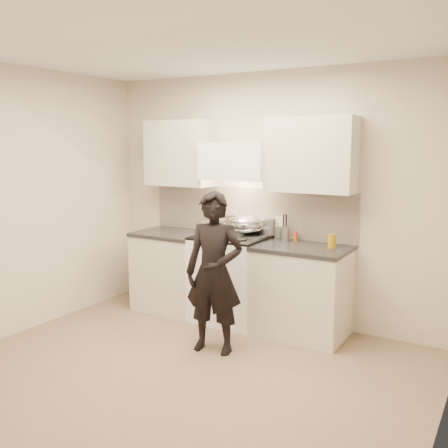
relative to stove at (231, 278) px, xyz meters
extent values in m
plane|color=#83674E|center=(0.30, -1.42, -0.47)|extent=(4.00, 4.00, 0.00)
cube|color=#C1B29A|center=(0.30, 0.33, 0.88)|extent=(4.00, 0.04, 2.70)
cube|color=#C1B29A|center=(-1.70, -1.42, 0.88)|extent=(0.04, 3.50, 2.70)
cube|color=#C1B29A|center=(2.30, -1.42, 0.88)|extent=(0.04, 3.50, 2.70)
cube|color=silver|center=(0.30, -1.42, 2.22)|extent=(4.00, 3.50, 0.02)
cube|color=beige|center=(0.05, 0.31, 0.71)|extent=(2.50, 0.02, 0.53)
cube|color=#A3A2A5|center=(0.00, 0.28, 0.56)|extent=(0.76, 0.08, 0.20)
cube|color=white|center=(0.00, 0.13, 1.28)|extent=(0.76, 0.40, 0.40)
cylinder|color=silver|center=(0.00, -0.05, 1.10)|extent=(0.66, 0.02, 0.02)
cube|color=beige|center=(0.83, 0.16, 1.35)|extent=(0.90, 0.33, 0.75)
cube|color=beige|center=(-0.78, 0.16, 1.35)|extent=(0.80, 0.33, 0.75)
cube|color=beige|center=(0.43, 0.30, 0.63)|extent=(0.08, 0.01, 0.12)
cube|color=white|center=(0.00, 0.00, -0.01)|extent=(0.76, 0.65, 0.92)
cube|color=black|center=(0.00, 0.00, 0.46)|extent=(0.76, 0.65, 0.02)
cube|color=#B9B9B9|center=(0.16, 0.12, 0.47)|extent=(0.36, 0.34, 0.01)
cylinder|color=silver|center=(0.00, -0.29, 0.31)|extent=(0.62, 0.02, 0.02)
cylinder|color=black|center=(-0.18, -0.15, 0.48)|extent=(0.18, 0.18, 0.01)
cylinder|color=black|center=(0.18, -0.15, 0.48)|extent=(0.18, 0.18, 0.01)
cylinder|color=black|center=(-0.18, 0.15, 0.48)|extent=(0.18, 0.18, 0.01)
cylinder|color=black|center=(0.18, 0.15, 0.48)|extent=(0.18, 0.18, 0.01)
cube|color=beige|center=(0.83, 0.00, -0.03)|extent=(0.90, 0.65, 0.88)
cube|color=black|center=(0.83, 0.00, 0.43)|extent=(0.92, 0.67, 0.04)
cube|color=beige|center=(-0.78, 0.00, -0.03)|extent=(0.80, 0.65, 0.88)
cube|color=black|center=(-0.78, 0.00, 0.43)|extent=(0.82, 0.67, 0.04)
ellipsoid|color=silver|center=(0.12, 0.15, 0.59)|extent=(0.39, 0.39, 0.21)
torus|color=silver|center=(0.12, 0.15, 0.64)|extent=(0.41, 0.41, 0.02)
ellipsoid|color=beige|center=(0.12, 0.15, 0.58)|extent=(0.22, 0.22, 0.10)
cylinder|color=white|center=(0.06, -0.01, 0.71)|extent=(0.08, 0.28, 0.21)
cylinder|color=silver|center=(-0.13, -0.14, 0.57)|extent=(0.35, 0.35, 0.18)
cube|color=silver|center=(-0.27, -0.08, 0.64)|extent=(0.06, 0.05, 0.01)
cube|color=silver|center=(0.02, -0.21, 0.64)|extent=(0.06, 0.05, 0.01)
cylinder|color=#A3A2A5|center=(0.54, 0.20, 0.52)|extent=(0.11, 0.11, 0.15)
cylinder|color=black|center=(0.57, 0.19, 0.59)|extent=(0.01, 0.01, 0.26)
cylinder|color=white|center=(0.57, 0.21, 0.59)|extent=(0.01, 0.01, 0.26)
cylinder|color=#A3A2A5|center=(0.55, 0.22, 0.59)|extent=(0.01, 0.01, 0.26)
cylinder|color=black|center=(0.53, 0.22, 0.59)|extent=(0.01, 0.01, 0.26)
cylinder|color=#A3A2A5|center=(0.52, 0.21, 0.59)|extent=(0.01, 0.01, 0.26)
cylinder|color=white|center=(0.52, 0.19, 0.59)|extent=(0.01, 0.01, 0.26)
cylinder|color=black|center=(0.53, 0.18, 0.59)|extent=(0.01, 0.01, 0.26)
cylinder|color=#A3A2A5|center=(0.55, 0.18, 0.59)|extent=(0.01, 0.01, 0.26)
cylinder|color=#C5580B|center=(0.66, 0.23, 0.48)|extent=(0.04, 0.04, 0.07)
cylinder|color=red|center=(0.66, 0.23, 0.53)|extent=(0.04, 0.04, 0.02)
cylinder|color=#A8740C|center=(1.11, 0.08, 0.52)|extent=(0.08, 0.08, 0.14)
imported|color=black|center=(0.28, -0.80, 0.28)|extent=(0.61, 0.46, 1.51)
camera|label=1|loc=(2.64, -4.61, 1.46)|focal=40.00mm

